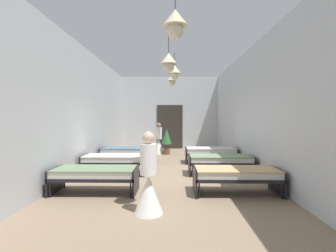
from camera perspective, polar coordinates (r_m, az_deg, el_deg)
ground_plane at (r=7.70m, az=-0.17°, el=-11.32°), size 5.90×13.11×0.10m
room_shell at (r=8.70m, az=0.02°, el=3.77°), size 5.70×12.71×3.97m
bed_left_row_0 at (r=6.01m, az=-16.32°, el=-10.44°), size 1.90×0.84×0.57m
bed_right_row_0 at (r=5.91m, az=15.36°, el=-10.63°), size 1.90×0.84×0.57m
bed_left_row_1 at (r=7.81m, az=-12.10°, el=-7.53°), size 1.90×0.84×0.57m
bed_right_row_1 at (r=7.74m, az=11.87°, el=-7.61°), size 1.90×0.84×0.57m
bed_left_row_2 at (r=9.64m, az=-9.51°, el=-5.69°), size 1.90×0.84×0.57m
bed_right_row_2 at (r=9.59m, az=9.74°, el=-5.74°), size 1.90×0.84×0.57m
nurse_near_aisle at (r=11.74m, az=-2.13°, el=-3.85°), size 0.52×0.52×1.49m
nurse_mid_aisle at (r=4.58m, az=-4.49°, el=-13.15°), size 0.52×0.52×1.49m
potted_plant at (r=11.56m, az=-0.32°, el=-2.88°), size 0.47×0.47×1.20m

